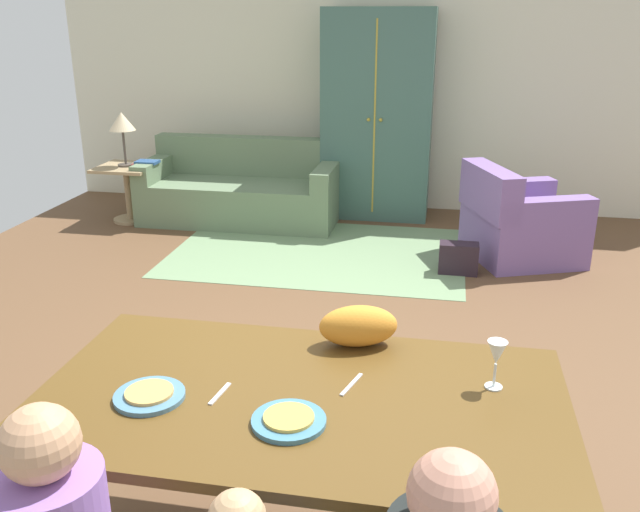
# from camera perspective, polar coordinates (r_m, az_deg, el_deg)

# --- Properties ---
(ground_plane) EXTENTS (7.09, 6.32, 0.02)m
(ground_plane) POSITION_cam_1_polar(r_m,az_deg,el_deg) (4.68, 0.83, -6.11)
(ground_plane) COLOR brown
(back_wall) EXTENTS (7.09, 0.10, 2.70)m
(back_wall) POSITION_cam_1_polar(r_m,az_deg,el_deg) (7.43, 5.29, 14.44)
(back_wall) COLOR beige
(back_wall) RESTS_ON ground_plane
(dining_table) EXTENTS (1.88, 1.04, 0.76)m
(dining_table) POSITION_cam_1_polar(r_m,az_deg,el_deg) (2.48, -1.66, -12.92)
(dining_table) COLOR #553A17
(dining_table) RESTS_ON ground_plane
(plate_near_man) EXTENTS (0.25, 0.25, 0.02)m
(plate_near_man) POSITION_cam_1_polar(r_m,az_deg,el_deg) (2.50, -14.22, -11.40)
(plate_near_man) COLOR teal
(plate_near_man) RESTS_ON dining_table
(pizza_near_man) EXTENTS (0.17, 0.17, 0.01)m
(pizza_near_man) POSITION_cam_1_polar(r_m,az_deg,el_deg) (2.49, -14.25, -11.10)
(pizza_near_man) COLOR tan
(pizza_near_man) RESTS_ON plate_near_man
(plate_near_child) EXTENTS (0.25, 0.25, 0.02)m
(plate_near_child) POSITION_cam_1_polar(r_m,az_deg,el_deg) (2.30, -2.66, -13.77)
(plate_near_child) COLOR teal
(plate_near_child) RESTS_ON dining_table
(pizza_near_child) EXTENTS (0.17, 0.17, 0.01)m
(pizza_near_child) POSITION_cam_1_polar(r_m,az_deg,el_deg) (2.29, -2.67, -13.45)
(pizza_near_child) COLOR gold
(pizza_near_child) RESTS_ON plate_near_child
(wine_glass) EXTENTS (0.07, 0.07, 0.19)m
(wine_glass) POSITION_cam_1_polar(r_m,az_deg,el_deg) (2.51, 14.70, -8.09)
(wine_glass) COLOR silver
(wine_glass) RESTS_ON dining_table
(fork) EXTENTS (0.04, 0.15, 0.01)m
(fork) POSITION_cam_1_polar(r_m,az_deg,el_deg) (2.48, -8.46, -11.44)
(fork) COLOR silver
(fork) RESTS_ON dining_table
(knife) EXTENTS (0.06, 0.17, 0.01)m
(knife) POSITION_cam_1_polar(r_m,az_deg,el_deg) (2.51, 2.68, -10.79)
(knife) COLOR silver
(knife) RESTS_ON dining_table
(cat) EXTENTS (0.35, 0.24, 0.17)m
(cat) POSITION_cam_1_polar(r_m,az_deg,el_deg) (2.75, 3.26, -5.92)
(cat) COLOR orange
(cat) RESTS_ON dining_table
(area_rug) EXTENTS (2.60, 1.80, 0.01)m
(area_rug) POSITION_cam_1_polar(r_m,az_deg,el_deg) (6.11, -0.14, 0.38)
(area_rug) COLOR #6C8A61
(area_rug) RESTS_ON ground_plane
(couch) EXTENTS (1.99, 0.86, 0.82)m
(couch) POSITION_cam_1_polar(r_m,az_deg,el_deg) (7.05, -6.64, 5.44)
(couch) COLOR #627958
(couch) RESTS_ON ground_plane
(armchair) EXTENTS (1.11, 1.10, 0.82)m
(armchair) POSITION_cam_1_polar(r_m,az_deg,el_deg) (6.12, 16.40, 2.69)
(armchair) COLOR #795B9B
(armchair) RESTS_ON ground_plane
(armoire) EXTENTS (1.10, 0.59, 2.10)m
(armoire) POSITION_cam_1_polar(r_m,az_deg,el_deg) (7.08, 4.90, 11.74)
(armoire) COLOR #3F6257
(armoire) RESTS_ON ground_plane
(side_table) EXTENTS (0.56, 0.56, 0.58)m
(side_table) POSITION_cam_1_polar(r_m,az_deg,el_deg) (7.21, -15.92, 5.76)
(side_table) COLOR #9C835D
(side_table) RESTS_ON ground_plane
(table_lamp) EXTENTS (0.26, 0.26, 0.54)m
(table_lamp) POSITION_cam_1_polar(r_m,az_deg,el_deg) (7.09, -16.40, 10.71)
(table_lamp) COLOR #4A4139
(table_lamp) RESTS_ON side_table
(book_lower) EXTENTS (0.22, 0.16, 0.03)m
(book_lower) POSITION_cam_1_polar(r_m,az_deg,el_deg) (7.12, -14.61, 7.49)
(book_lower) COLOR brown
(book_lower) RESTS_ON side_table
(book_upper) EXTENTS (0.22, 0.16, 0.03)m
(book_upper) POSITION_cam_1_polar(r_m,az_deg,el_deg) (7.09, -14.40, 7.70)
(book_upper) COLOR #294C7E
(book_upper) RESTS_ON book_lower
(handbag) EXTENTS (0.32, 0.16, 0.26)m
(handbag) POSITION_cam_1_polar(r_m,az_deg,el_deg) (5.69, 11.62, -0.19)
(handbag) COLOR black
(handbag) RESTS_ON ground_plane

